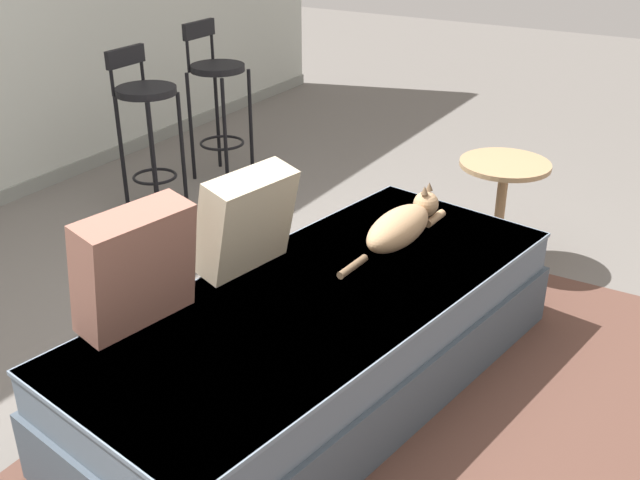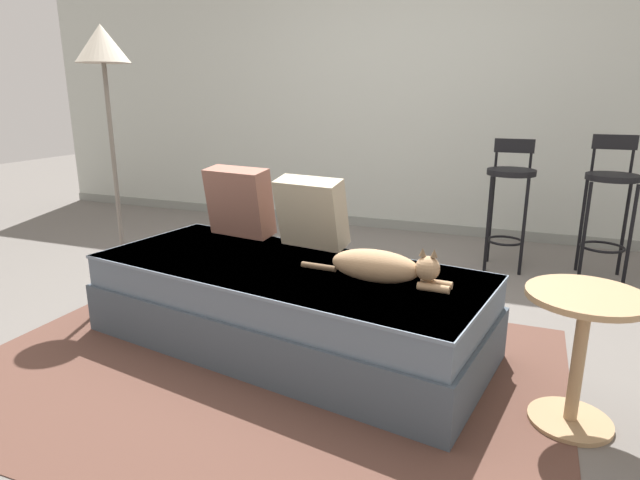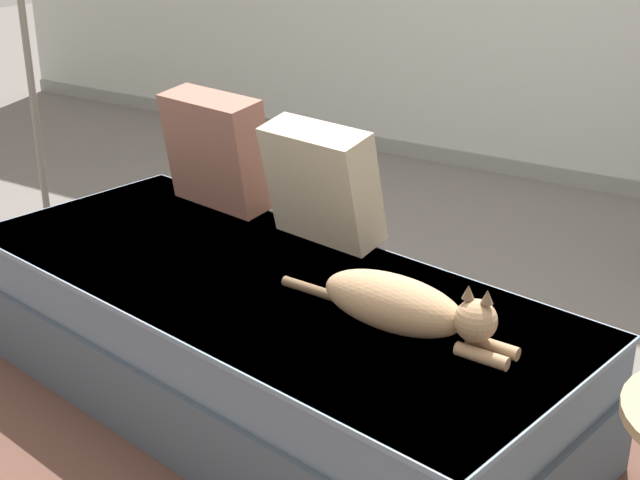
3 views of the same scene
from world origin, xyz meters
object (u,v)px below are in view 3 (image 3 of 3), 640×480
Objects in this scene: throw_pillow_corner at (217,150)px; throw_pillow_middle at (322,184)px; couch at (262,339)px; cat at (403,306)px.

throw_pillow_corner reaches higher than throw_pillow_middle.
couch is at bearing -40.41° from throw_pillow_corner.
throw_pillow_middle reaches higher than cat.
couch is 5.25× the size of throw_pillow_middle.
cat is (0.52, -0.07, 0.29)m from couch.
couch is 2.92× the size of cat.
cat is (0.51, -0.41, -0.13)m from throw_pillow_middle.
throw_pillow_middle is 0.67m from cat.
throw_pillow_middle is (0.01, 0.34, 0.41)m from couch.
throw_pillow_middle is 0.56× the size of cat.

